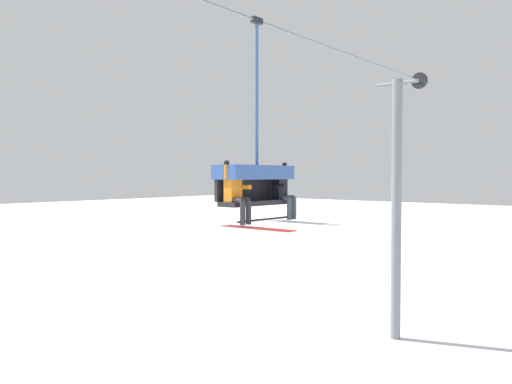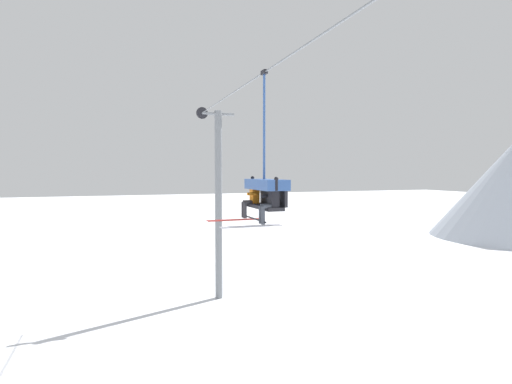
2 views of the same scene
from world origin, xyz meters
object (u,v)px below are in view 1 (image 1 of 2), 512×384
object	(u,v)px
chairlift_chair	(254,177)
skier_black	(284,191)
lift_tower_far	(397,203)
skier_orange	(237,193)

from	to	relation	value
chairlift_chair	skier_black	world-z (taller)	chairlift_chair
lift_tower_far	chairlift_chair	xyz separation A→B (m)	(-8.70, -0.71, 0.97)
chairlift_chair	skier_orange	world-z (taller)	chairlift_chair
skier_orange	lift_tower_far	bearing A→B (deg)	5.58
lift_tower_far	skier_black	distance (m)	8.01
chairlift_chair	skier_orange	size ratio (longest dim) A/B	2.51
skier_black	lift_tower_far	bearing A→B (deg)	6.65
skier_black	skier_orange	bearing A→B (deg)	180.00
lift_tower_far	skier_black	bearing A→B (deg)	-173.35
lift_tower_far	chairlift_chair	distance (m)	8.78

